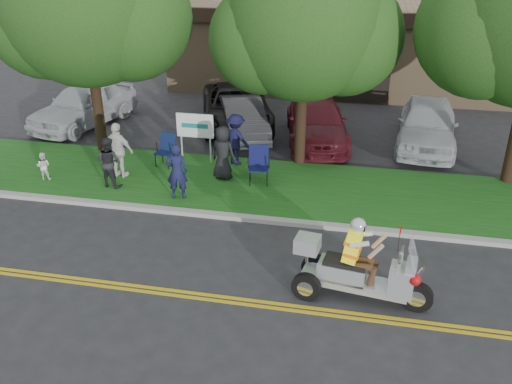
% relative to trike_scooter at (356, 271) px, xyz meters
% --- Properties ---
extents(ground, '(120.00, 120.00, 0.00)m').
position_rel_trike_scooter_xyz_m(ground, '(-2.61, -0.13, -0.67)').
color(ground, '#28282B').
rests_on(ground, ground).
extents(centerline_near, '(60.00, 0.10, 0.01)m').
position_rel_trike_scooter_xyz_m(centerline_near, '(-2.61, -0.71, -0.66)').
color(centerline_near, gold).
rests_on(centerline_near, ground).
extents(centerline_far, '(60.00, 0.10, 0.01)m').
position_rel_trike_scooter_xyz_m(centerline_far, '(-2.61, -0.55, -0.66)').
color(centerline_far, gold).
rests_on(centerline_far, ground).
extents(curb, '(60.00, 0.25, 0.12)m').
position_rel_trike_scooter_xyz_m(curb, '(-2.61, 2.92, -0.61)').
color(curb, '#A8A89E').
rests_on(curb, ground).
extents(grass_verge, '(60.00, 4.00, 0.10)m').
position_rel_trike_scooter_xyz_m(grass_verge, '(-2.61, 5.07, -0.62)').
color(grass_verge, '#185416').
rests_on(grass_verge, ground).
extents(commercial_building, '(18.00, 8.20, 4.00)m').
position_rel_trike_scooter_xyz_m(commercial_building, '(-0.61, 18.85, 1.34)').
color(commercial_building, '#9E7F5B').
rests_on(commercial_building, ground).
extents(tree_left, '(6.62, 5.40, 7.78)m').
position_rel_trike_scooter_xyz_m(tree_left, '(-9.05, 6.90, 4.18)').
color(tree_left, '#332114').
rests_on(tree_left, ground).
extents(tree_mid, '(5.88, 4.80, 7.05)m').
position_rel_trike_scooter_xyz_m(tree_mid, '(-2.05, 7.10, 3.76)').
color(tree_mid, '#332114').
rests_on(tree_mid, ground).
extents(business_sign, '(1.25, 0.06, 1.75)m').
position_rel_trike_scooter_xyz_m(business_sign, '(-5.51, 6.47, 0.59)').
color(business_sign, silver).
rests_on(business_sign, ground).
extents(trike_scooter, '(2.93, 1.11, 1.92)m').
position_rel_trike_scooter_xyz_m(trike_scooter, '(0.00, 0.00, 0.00)').
color(trike_scooter, black).
rests_on(trike_scooter, ground).
extents(lawn_chair_a, '(0.65, 0.66, 1.05)m').
position_rel_trike_scooter_xyz_m(lawn_chair_a, '(-6.36, 5.99, 0.03)').
color(lawn_chair_a, black).
rests_on(lawn_chair_a, grass_verge).
extents(lawn_chair_b, '(0.70, 0.72, 1.14)m').
position_rel_trike_scooter_xyz_m(lawn_chair_b, '(-3.13, 5.26, 0.08)').
color(lawn_chair_b, black).
rests_on(lawn_chair_b, grass_verge).
extents(spectator_adult_left, '(0.68, 0.52, 1.65)m').
position_rel_trike_scooter_xyz_m(spectator_adult_left, '(-5.18, 3.67, 0.26)').
color(spectator_adult_left, '#16193F').
rests_on(spectator_adult_left, grass_verge).
extents(spectator_adult_mid, '(0.84, 0.71, 1.54)m').
position_rel_trike_scooter_xyz_m(spectator_adult_mid, '(-7.46, 4.05, 0.21)').
color(spectator_adult_mid, black).
rests_on(spectator_adult_mid, grass_verge).
extents(spectator_adult_right, '(1.09, 0.60, 1.75)m').
position_rel_trike_scooter_xyz_m(spectator_adult_right, '(-7.46, 4.76, 0.31)').
color(spectator_adult_right, silver).
rests_on(spectator_adult_right, grass_verge).
extents(spectator_chair_a, '(1.25, 0.98, 1.70)m').
position_rel_trike_scooter_xyz_m(spectator_chair_a, '(-4.15, 6.52, 0.29)').
color(spectator_chair_a, '#15153B').
rests_on(spectator_chair_a, grass_verge).
extents(spectator_chair_b, '(0.94, 0.75, 1.69)m').
position_rel_trike_scooter_xyz_m(spectator_chair_b, '(-4.26, 5.28, 0.28)').
color(spectator_chair_b, black).
rests_on(spectator_chair_b, grass_verge).
extents(child_right, '(0.49, 0.41, 0.88)m').
position_rel_trike_scooter_xyz_m(child_right, '(-9.69, 4.08, -0.12)').
color(child_right, white).
rests_on(child_right, grass_verge).
extents(parked_car_far_left, '(3.14, 5.32, 1.70)m').
position_rel_trike_scooter_xyz_m(parked_car_far_left, '(-11.13, 9.48, 0.18)').
color(parked_car_far_left, '#BABDC2').
rests_on(parked_car_far_left, ground).
extents(parked_car_left, '(2.94, 4.49, 1.40)m').
position_rel_trike_scooter_xyz_m(parked_car_left, '(-4.61, 9.55, 0.03)').
color(parked_car_left, '#2F3032').
rests_on(parked_car_left, ground).
extents(parked_car_mid, '(4.16, 6.19, 1.58)m').
position_rel_trike_scooter_xyz_m(parked_car_mid, '(-5.11, 10.60, 0.12)').
color(parked_car_mid, black).
rests_on(parked_car_mid, ground).
extents(parked_car_right, '(3.01, 5.47, 1.50)m').
position_rel_trike_scooter_xyz_m(parked_car_right, '(-1.81, 9.54, 0.08)').
color(parked_car_right, '#52131C').
rests_on(parked_car_right, ground).
extents(parked_car_far_right, '(2.47, 5.17, 1.71)m').
position_rel_trike_scooter_xyz_m(parked_car_far_right, '(2.15, 9.72, 0.18)').
color(parked_car_far_right, silver).
rests_on(parked_car_far_right, ground).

